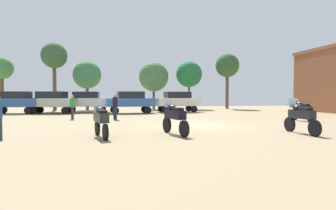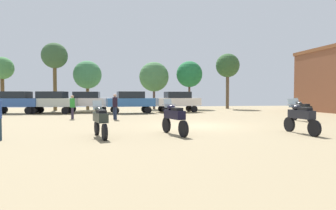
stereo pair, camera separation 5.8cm
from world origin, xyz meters
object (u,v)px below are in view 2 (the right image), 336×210
motorcycle_1 (301,117)px  motorcycle_3 (100,119)px  motorcycle_7 (174,117)px  car_1 (52,101)px  tree_3 (228,66)px  person_1 (72,105)px  person_3 (115,105)px  tree_1 (87,75)px  car_3 (131,101)px  car_5 (87,100)px  tree_4 (189,74)px  car_2 (178,100)px  tree_5 (55,57)px  car_4 (16,101)px  motorcycle_4 (302,110)px  tree_6 (2,69)px  tree_2 (154,77)px

motorcycle_1 → motorcycle_3: motorcycle_1 is taller
motorcycle_7 → car_1: car_1 is taller
car_1 → tree_3: tree_3 is taller
person_1 → person_3: 3.14m
person_1 → tree_1: (-0.26, 12.81, 3.00)m
car_3 → car_5: (-4.12, 1.96, 0.00)m
car_3 → tree_4: tree_4 is taller
motorcycle_1 → motorcycle_3: (-8.42, 0.50, -0.02)m
car_2 → tree_3: bearing=-57.9°
motorcycle_7 → car_2: size_ratio=0.49×
car_3 → tree_1: bearing=25.3°
motorcycle_1 → car_5: bearing=119.5°
tree_5 → car_4: bearing=-115.2°
car_1 → car_2: size_ratio=1.02×
car_2 → tree_4: bearing=-30.9°
person_3 → tree_3: 19.71m
motorcycle_7 → car_5: 17.26m
motorcycle_4 → tree_6: bearing=144.3°
tree_5 → motorcycle_3: bearing=-74.0°
car_1 → car_2: 11.62m
car_2 → car_3: same height
car_2 → tree_3: (7.64, 6.13, 4.09)m
car_3 → tree_3: (12.25, 7.05, 4.09)m
tree_4 → tree_6: bearing=-177.2°
person_1 → tree_1: tree_1 is taller
car_5 → tree_4: size_ratio=0.76×
motorcycle_4 → car_1: size_ratio=0.49×
tree_2 → tree_5: bearing=-174.2°
motorcycle_4 → person_1: 15.34m
car_4 → person_3: (8.88, -7.90, -0.14)m
car_1 → car_4: (-3.22, 0.42, 0.00)m
motorcycle_3 → car_3: bearing=68.6°
car_2 → tree_5: (-12.50, 5.41, 4.68)m
motorcycle_3 → tree_3: bearing=42.9°
tree_4 → motorcycle_3: bearing=-113.0°
car_1 → tree_1: 7.40m
motorcycle_7 → car_3: (-1.16, 14.47, 0.43)m
tree_2 → tree_6: tree_6 is taller
motorcycle_1 → car_5: size_ratio=0.51×
motorcycle_3 → tree_1: tree_1 is taller
tree_6 → person_3: bearing=-47.2°
motorcycle_7 → car_3: 14.52m
tree_4 → motorcycle_4: bearing=-80.2°
motorcycle_1 → tree_2: tree_2 is taller
car_1 → motorcycle_4: bearing=-110.7°
motorcycle_4 → person_3: size_ratio=1.27×
car_5 → tree_6: (-8.98, 4.16, 3.24)m
car_1 → person_1: (2.71, -6.41, -0.20)m
car_2 → person_1: car_2 is taller
tree_3 → tree_6: 25.38m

